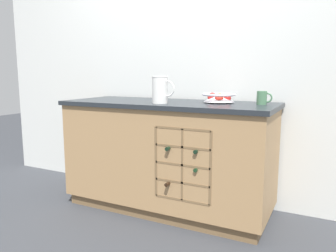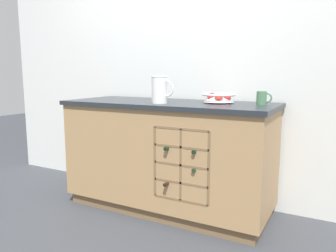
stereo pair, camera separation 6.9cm
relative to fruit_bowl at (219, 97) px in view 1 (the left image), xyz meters
name	(u,v)px [view 1 (the left image)]	position (x,y,z in m)	size (l,w,h in m)	color
ground_plane	(168,208)	(-0.40, -0.08, -0.95)	(14.00, 14.00, 0.00)	#383A3F
back_wall	(188,58)	(-0.40, 0.31, 0.32)	(4.40, 0.06, 2.55)	silver
kitchen_island	(168,155)	(-0.40, -0.08, -0.49)	(1.72, 0.70, 0.91)	brown
fruit_bowl	(219,97)	(0.00, 0.00, 0.00)	(0.26, 0.26, 0.08)	silver
white_pitcher	(160,89)	(-0.39, -0.23, 0.06)	(0.19, 0.12, 0.21)	white
ceramic_mug	(262,98)	(0.33, 0.01, 0.00)	(0.11, 0.07, 0.10)	#4C7A56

